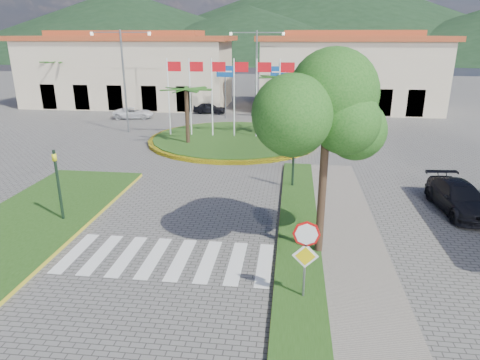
# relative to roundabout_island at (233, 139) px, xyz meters

# --- Properties ---
(ground) EXTENTS (160.00, 160.00, 0.00)m
(ground) POSITION_rel_roundabout_island_xyz_m (-0.00, -22.00, -0.18)
(ground) COLOR #5F5C5A
(ground) RESTS_ON ground
(sidewalk_right) EXTENTS (4.00, 28.00, 0.15)m
(sidewalk_right) POSITION_rel_roundabout_island_xyz_m (6.00, -20.00, -0.10)
(sidewalk_right) COLOR gray
(sidewalk_right) RESTS_ON ground
(verge_right) EXTENTS (1.60, 28.00, 0.18)m
(verge_right) POSITION_rel_roundabout_island_xyz_m (4.80, -20.00, -0.09)
(verge_right) COLOR #214614
(verge_right) RESTS_ON ground
(median_left) EXTENTS (5.00, 14.00, 0.18)m
(median_left) POSITION_rel_roundabout_island_xyz_m (-6.50, -16.00, -0.09)
(median_left) COLOR #214614
(median_left) RESTS_ON ground
(crosswalk) EXTENTS (8.00, 3.00, 0.01)m
(crosswalk) POSITION_rel_roundabout_island_xyz_m (-0.00, -18.00, -0.17)
(crosswalk) COLOR silver
(crosswalk) RESTS_ON ground
(roundabout_island) EXTENTS (12.70, 12.70, 6.00)m
(roundabout_island) POSITION_rel_roundabout_island_xyz_m (0.00, 0.00, 0.00)
(roundabout_island) COLOR yellow
(roundabout_island) RESTS_ON ground
(stop_sign) EXTENTS (0.80, 0.11, 2.65)m
(stop_sign) POSITION_rel_roundabout_island_xyz_m (4.90, -20.04, 1.61)
(stop_sign) COLOR slate
(stop_sign) RESTS_ON ground
(deciduous_tree) EXTENTS (3.60, 3.60, 6.80)m
(deciduous_tree) POSITION_rel_roundabout_island_xyz_m (5.50, -17.00, 5.00)
(deciduous_tree) COLOR black
(deciduous_tree) RESTS_ON ground
(traffic_light_left) EXTENTS (0.15, 0.18, 3.20)m
(traffic_light_left) POSITION_rel_roundabout_island_xyz_m (-5.20, -15.50, 1.77)
(traffic_light_left) COLOR black
(traffic_light_left) RESTS_ON ground
(traffic_light_right) EXTENTS (0.15, 0.18, 3.20)m
(traffic_light_right) POSITION_rel_roundabout_island_xyz_m (4.50, -10.00, 1.77)
(traffic_light_right) COLOR black
(traffic_light_right) RESTS_ON ground
(traffic_light_far) EXTENTS (0.18, 0.15, 3.20)m
(traffic_light_far) POSITION_rel_roundabout_island_xyz_m (8.00, 4.00, 1.77)
(traffic_light_far) COLOR black
(traffic_light_far) RESTS_ON ground
(direction_sign_west) EXTENTS (1.60, 0.14, 5.20)m
(direction_sign_west) POSITION_rel_roundabout_island_xyz_m (-2.00, 8.97, 3.35)
(direction_sign_west) COLOR slate
(direction_sign_west) RESTS_ON ground
(direction_sign_east) EXTENTS (1.60, 0.14, 5.20)m
(direction_sign_east) POSITION_rel_roundabout_island_xyz_m (3.00, 8.97, 3.35)
(direction_sign_east) COLOR slate
(direction_sign_east) RESTS_ON ground
(street_lamp_centre) EXTENTS (4.80, 0.16, 8.00)m
(street_lamp_centre) POSITION_rel_roundabout_island_xyz_m (1.00, 8.00, 4.32)
(street_lamp_centre) COLOR slate
(street_lamp_centre) RESTS_ON ground
(street_lamp_west) EXTENTS (4.80, 0.16, 8.00)m
(street_lamp_west) POSITION_rel_roundabout_island_xyz_m (-9.00, 2.00, 4.32)
(street_lamp_west) COLOR slate
(street_lamp_west) RESTS_ON ground
(building_left) EXTENTS (23.32, 9.54, 8.05)m
(building_left) POSITION_rel_roundabout_island_xyz_m (-14.00, 16.00, 3.73)
(building_left) COLOR beige
(building_left) RESTS_ON ground
(building_right) EXTENTS (19.08, 9.54, 8.05)m
(building_right) POSITION_rel_roundabout_island_xyz_m (10.00, 16.00, 3.73)
(building_right) COLOR beige
(building_right) RESTS_ON ground
(hill_far_west) EXTENTS (140.00, 140.00, 22.00)m
(hill_far_west) POSITION_rel_roundabout_island_xyz_m (-55.00, 118.00, 10.82)
(hill_far_west) COLOR black
(hill_far_west) RESTS_ON ground
(hill_far_mid) EXTENTS (180.00, 180.00, 30.00)m
(hill_far_mid) POSITION_rel_roundabout_island_xyz_m (15.00, 138.00, 14.82)
(hill_far_mid) COLOR black
(hill_far_mid) RESTS_ON ground
(hill_near_back) EXTENTS (110.00, 110.00, 16.00)m
(hill_near_back) POSITION_rel_roundabout_island_xyz_m (-10.00, 108.00, 7.82)
(hill_near_back) COLOR black
(hill_near_back) RESTS_ON ground
(white_van) EXTENTS (4.00, 2.36, 1.04)m
(white_van) POSITION_rel_roundabout_island_xyz_m (-10.78, 8.00, 0.35)
(white_van) COLOR silver
(white_van) RESTS_ON ground
(car_dark_a) EXTENTS (3.32, 1.41, 1.12)m
(car_dark_a) POSITION_rel_roundabout_island_xyz_m (-4.04, 11.57, 0.38)
(car_dark_a) COLOR black
(car_dark_a) RESTS_ON ground
(car_dark_b) EXTENTS (3.56, 1.41, 1.15)m
(car_dark_b) POSITION_rel_roundabout_island_xyz_m (6.34, 8.65, 0.40)
(car_dark_b) COLOR black
(car_dark_b) RESTS_ON ground
(car_side_right) EXTENTS (2.20, 4.63, 1.30)m
(car_side_right) POSITION_rel_roundabout_island_xyz_m (12.00, -12.10, 0.48)
(car_side_right) COLOR black
(car_side_right) RESTS_ON ground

